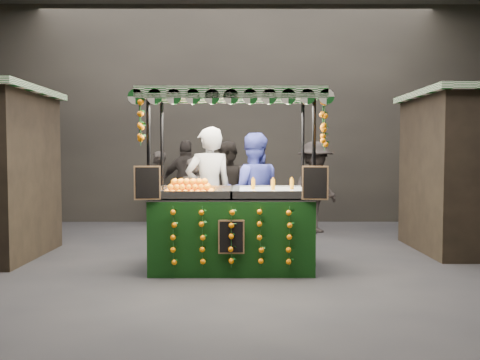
{
  "coord_description": "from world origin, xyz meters",
  "views": [
    {
      "loc": [
        0.07,
        -6.65,
        1.59
      ],
      "look_at": [
        0.09,
        0.78,
        1.2
      ],
      "focal_mm": 37.6,
      "sensor_mm": 36.0,
      "label": 1
    }
  ],
  "objects": [
    {
      "name": "ground",
      "position": [
        0.0,
        0.0,
        0.0
      ],
      "size": [
        12.0,
        12.0,
        0.0
      ],
      "primitive_type": "plane",
      "color": "black",
      "rests_on": "ground"
    },
    {
      "name": "market_hall",
      "position": [
        0.0,
        0.0,
        3.38
      ],
      "size": [
        12.1,
        10.1,
        5.05
      ],
      "color": "black",
      "rests_on": "ground"
    },
    {
      "name": "juice_stall",
      "position": [
        -0.02,
        0.22,
        0.75
      ],
      "size": [
        2.5,
        1.47,
        2.42
      ],
      "color": "black",
      "rests_on": "ground"
    },
    {
      "name": "vendor_grey",
      "position": [
        -0.39,
        1.03,
        1.0
      ],
      "size": [
        0.84,
        0.68,
        1.99
      ],
      "rotation": [
        0.0,
        0.0,
        3.45
      ],
      "color": "slate",
      "rests_on": "ground"
    },
    {
      "name": "vendor_blue",
      "position": [
        0.29,
        1.22,
        0.96
      ],
      "size": [
        0.95,
        0.75,
        1.91
      ],
      "rotation": [
        0.0,
        0.0,
        3.17
      ],
      "color": "navy",
      "rests_on": "ground"
    },
    {
      "name": "shopper_0",
      "position": [
        -0.68,
        1.83,
        0.76
      ],
      "size": [
        0.63,
        0.49,
        1.51
      ],
      "rotation": [
        0.0,
        0.0,
        0.26
      ],
      "color": "#2A2522",
      "rests_on": "ground"
    },
    {
      "name": "shopper_1",
      "position": [
        -0.14,
        2.74,
        0.91
      ],
      "size": [
        1.12,
        1.12,
        1.82
      ],
      "rotation": [
        0.0,
        0.0,
        -0.79
      ],
      "color": "black",
      "rests_on": "ground"
    },
    {
      "name": "shopper_2",
      "position": [
        -1.07,
        4.29,
        0.95
      ],
      "size": [
        1.13,
        0.51,
        1.89
      ],
      "rotation": [
        0.0,
        0.0,
        3.09
      ],
      "color": "#292421",
      "rests_on": "ground"
    },
    {
      "name": "shopper_3",
      "position": [
        1.6,
        3.36,
        0.92
      ],
      "size": [
        1.33,
        1.3,
        1.83
      ],
      "rotation": [
        0.0,
        0.0,
        0.74
      ],
      "color": "black",
      "rests_on": "ground"
    },
    {
      "name": "shopper_5",
      "position": [
        4.5,
        3.66,
        0.8
      ],
      "size": [
        1.04,
        1.55,
        1.6
      ],
      "rotation": [
        0.0,
        0.0,
        1.99
      ],
      "color": "#282221",
      "rests_on": "ground"
    },
    {
      "name": "shopper_6",
      "position": [
        -1.75,
        4.6,
        0.82
      ],
      "size": [
        0.48,
        0.65,
        1.64
      ],
      "rotation": [
        0.0,
        0.0,
        -1.72
      ],
      "color": "#2B2623",
      "rests_on": "ground"
    }
  ]
}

